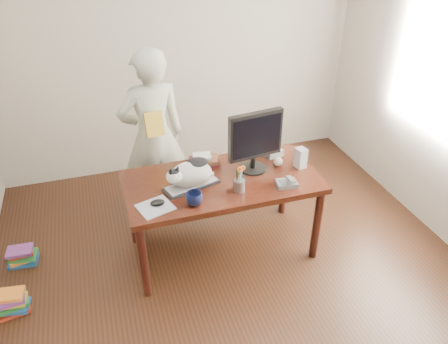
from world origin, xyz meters
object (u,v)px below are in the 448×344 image
book_stack (204,160)px  person (153,137)px  pen_cup (239,184)px  book_pile_b (22,256)px  baseball (278,162)px  book_pile_a (12,303)px  phone (287,183)px  keyboard (192,185)px  desk (219,189)px  speaker (301,158)px  calculator (270,150)px  monitor (255,139)px  coffee_mug (194,198)px  cat (190,174)px  mouse (157,203)px

book_stack → person: size_ratio=0.16×
pen_cup → book_pile_b: (-1.80, 0.55, -0.74)m
baseball → book_pile_a: 2.40m
phone → book_stack: size_ratio=0.64×
book_stack → book_pile_a: bearing=-151.3°
book_pile_a → keyboard: bearing=6.6°
desk → keyboard: (-0.27, -0.11, 0.16)m
speaker → calculator: 0.34m
desk → speaker: size_ratio=8.99×
monitor → calculator: (0.25, 0.23, -0.27)m
coffee_mug → monitor: bearing=27.7°
keyboard → book_pile_a: 1.64m
cat → speaker: bearing=-15.5°
desk → keyboard: bearing=-158.3°
person → book_pile_a: size_ratio=6.24×
mouse → book_pile_b: (-1.15, 0.55, -0.70)m
coffee_mug → book_pile_a: size_ratio=0.47×
pen_cup → book_pile_a: size_ratio=0.83×
pen_cup → cat: bearing=155.3°
cat → phone: cat is taller
pen_cup → phone: bearing=-7.3°
cat → speaker: size_ratio=2.42×
desk → mouse: (-0.57, -0.28, 0.17)m
coffee_mug → book_pile_a: 1.61m
mouse → coffee_mug: size_ratio=1.00×
baseball → cat: bearing=-173.2°
book_pile_a → pen_cup: bearing=0.0°
pen_cup → speaker: size_ratio=1.26×
phone → calculator: bearing=89.1°
desk → baseball: size_ratio=19.99×
keyboard → phone: (0.73, -0.22, 0.01)m
keyboard → book_stack: size_ratio=1.73×
mouse → person: 0.96m
book_stack → coffee_mug: bearing=-99.5°
phone → baseball: baseball is taller
desk → mouse: size_ratio=12.50×
person → book_pile_b: size_ratio=6.53×
cat → coffee_mug: bearing=-112.8°
coffee_mug → calculator: (0.85, 0.54, -0.02)m
baseball → person: 1.18m
phone → calculator: 0.53m
calculator → person: person is taller
pen_cup → book_pile_a: bearing=-180.0°
keyboard → monitor: monitor is taller
phone → speaker: speaker is taller
book_pile_b → phone: bearing=-15.3°
mouse → baseball: bearing=-4.2°
keyboard → cat: 0.12m
pen_cup → calculator: (0.47, 0.48, -0.03)m
keyboard → phone: 0.77m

